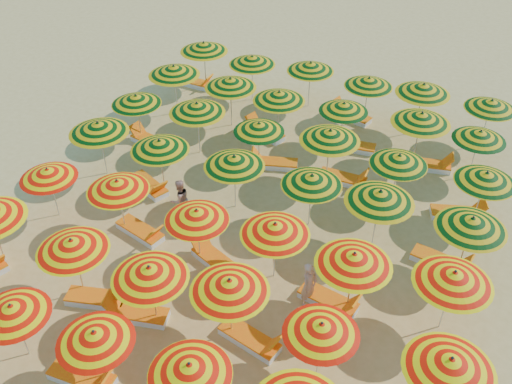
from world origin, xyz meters
TOP-DOWN VIEW (x-y plane):
  - ground at (0.00, 0.00)m, footprint 120.00×120.00m
  - umbrella_7 at (-3.53, -6.24)m, footprint 1.84×1.84m
  - umbrella_8 at (-1.20, -6.11)m, footprint 2.03×2.03m
  - umbrella_9 at (1.24, -6.03)m, footprint 2.51×2.51m
  - umbrella_13 at (-3.50, -3.92)m, footprint 2.55×2.55m
  - umbrella_14 at (-1.02, -3.99)m, footprint 2.64×2.64m
  - umbrella_15 at (1.05, -3.59)m, footprint 2.56×2.56m
  - umbrella_16 at (3.53, -3.81)m, footprint 2.35×2.35m
  - umbrella_17 at (6.43, -3.77)m, footprint 2.57×2.57m
  - umbrella_18 at (-6.43, -1.40)m, footprint 2.18×2.18m
  - umbrella_19 at (-3.92, -1.16)m, footprint 2.30×2.30m
  - umbrella_20 at (-1.05, -1.39)m, footprint 2.13×2.13m
  - umbrella_21 at (1.29, -1.14)m, footprint 2.22×2.22m
  - umbrella_22 at (3.64, -1.49)m, footprint 2.40×2.40m
  - umbrella_23 at (6.13, -1.11)m, footprint 2.10×2.10m
  - umbrella_24 at (-6.33, 1.24)m, footprint 2.18×2.18m
  - umbrella_25 at (-3.86, 1.24)m, footprint 2.36×2.36m
  - umbrella_26 at (-1.15, 1.38)m, footprint 2.11×2.11m
  - umbrella_27 at (1.47, 1.49)m, footprint 2.52×2.52m
  - umbrella_28 at (3.64, 1.33)m, footprint 2.50×2.50m
  - umbrella_29 at (6.29, 1.24)m, footprint 2.19×2.19m
  - umbrella_30 at (-6.41, 3.72)m, footprint 2.19×2.19m
  - umbrella_31 at (-3.82, 3.84)m, footprint 2.59×2.59m
  - umbrella_32 at (-1.34, 3.86)m, footprint 2.31×2.31m
  - umbrella_33 at (1.27, 3.96)m, footprint 2.55×2.55m
  - umbrella_34 at (3.72, 3.71)m, footprint 2.22×2.22m
  - umbrella_35 at (6.44, 3.80)m, footprint 2.05×2.05m
  - umbrella_36 at (-6.12, 6.16)m, footprint 2.22×2.22m
  - umbrella_37 at (-3.55, 6.16)m, footprint 2.52×2.52m
  - umbrella_38 at (-1.41, 5.98)m, footprint 2.69×2.69m
  - umbrella_39 at (1.05, 6.41)m, footprint 2.18×2.18m
  - umbrella_40 at (3.93, 6.33)m, footprint 2.35×2.35m
  - umbrella_41 at (5.99, 6.40)m, footprint 2.45×2.45m
  - umbrella_42 at (-6.08, 8.73)m, footprint 2.34×2.34m
  - umbrella_43 at (-3.66, 8.54)m, footprint 2.22×2.22m
  - umbrella_44 at (-1.15, 8.95)m, footprint 2.53×2.53m
  - umbrella_45 at (1.44, 8.62)m, footprint 2.58×2.58m
  - umbrella_46 at (3.58, 8.61)m, footprint 2.54×2.54m
  - umbrella_47 at (6.13, 8.69)m, footprint 2.26×2.26m
  - lounger_3 at (-1.70, -6.34)m, footprint 1.76×0.66m
  - lounger_8 at (-2.90, -4.07)m, footprint 1.82×1.00m
  - lounger_9 at (-1.62, -4.11)m, footprint 1.82×0.93m
  - lounger_10 at (1.65, -3.65)m, footprint 1.82×0.96m
  - lounger_11 at (-3.33, -1.16)m, footprint 1.82×1.01m
  - lounger_12 at (-0.54, -1.37)m, footprint 1.82×1.20m
  - lounger_13 at (3.14, -1.54)m, footprint 1.81×0.89m
  - lounger_14 at (-4.37, 1.03)m, footprint 1.82×1.25m
  - lounger_15 at (5.79, 1.27)m, footprint 1.81×0.88m
  - lounger_16 at (-5.90, 3.56)m, footprint 1.82×0.95m
  - lounger_17 at (-0.83, 4.08)m, footprint 1.83×1.05m
  - lounger_18 at (1.87, 4.19)m, footprint 1.74×0.60m
  - lounger_19 at (5.94, 3.84)m, footprint 1.83×1.07m
  - lounger_20 at (-2.00, 5.97)m, footprint 1.83×1.14m
  - lounger_21 at (1.56, 6.38)m, footprint 1.79×0.77m
  - lounger_22 at (4.52, 6.26)m, footprint 1.81×0.90m
  - lounger_23 at (-6.58, 8.64)m, footprint 1.76×0.68m
  - lounger_24 at (0.84, 8.64)m, footprint 1.83×1.07m
  - beachgoer_a at (2.56, -1.75)m, footprint 0.51×0.63m
  - beachgoer_b at (-2.58, 0.17)m, footprint 0.83×0.89m

SIDE VIEW (x-z plane):
  - ground at x=0.00m, z-range 0.00..0.00m
  - lounger_3 at x=-1.70m, z-range -0.19..0.50m
  - lounger_8 at x=-2.90m, z-range -0.19..0.50m
  - lounger_9 at x=-1.62m, z-range -0.19..0.50m
  - lounger_10 at x=1.65m, z-range -0.19..0.50m
  - lounger_11 at x=-3.33m, z-range -0.19..0.50m
  - lounger_12 at x=-0.54m, z-range -0.19..0.50m
  - lounger_13 at x=3.14m, z-range -0.19..0.50m
  - lounger_14 at x=-4.37m, z-range -0.19..0.50m
  - lounger_15 at x=5.79m, z-range -0.19..0.50m
  - lounger_16 at x=-5.90m, z-range -0.19..0.50m
  - lounger_17 at x=-0.83m, z-range -0.19..0.50m
  - lounger_18 at x=1.87m, z-range -0.19..0.50m
  - lounger_19 at x=5.94m, z-range -0.19..0.50m
  - lounger_20 at x=-2.00m, z-range -0.19..0.50m
  - lounger_21 at x=1.56m, z-range -0.19..0.50m
  - lounger_22 at x=4.52m, z-range -0.19..0.50m
  - lounger_23 at x=-6.58m, z-range -0.19..0.50m
  - lounger_24 at x=0.84m, z-range -0.19..0.50m
  - beachgoer_b at x=-2.58m, z-range 0.00..1.46m
  - beachgoer_a at x=2.56m, z-range 0.00..1.50m
  - umbrella_7 at x=-3.53m, z-range 0.74..2.68m
  - umbrella_18 at x=-6.43m, z-range 0.74..2.70m
  - umbrella_32 at x=-1.34m, z-range 0.74..2.70m
  - umbrella_8 at x=-1.20m, z-range 0.75..2.71m
  - umbrella_16 at x=3.53m, z-range 0.75..2.72m
  - umbrella_41 at x=5.99m, z-range 0.75..2.72m
  - umbrella_39 at x=1.05m, z-range 0.76..2.74m
  - umbrella_9 at x=1.24m, z-range 0.76..2.77m
  - umbrella_20 at x=-1.05m, z-range 0.77..2.80m
  - umbrella_34 at x=3.72m, z-range 0.77..2.81m
  - umbrella_30 at x=-6.41m, z-range 0.78..2.83m
  - umbrella_35 at x=6.44m, z-range 0.78..2.84m
  - umbrella_47 at x=6.13m, z-range 0.79..2.86m
  - umbrella_27 at x=1.47m, z-range 0.79..2.86m
  - umbrella_19 at x=-3.92m, z-range 0.79..2.87m
  - umbrella_45 at x=1.44m, z-range 0.79..2.88m
  - umbrella_13 at x=-3.50m, z-range 0.80..2.92m
  - umbrella_44 at x=-1.15m, z-range 0.81..2.93m
  - umbrella_21 at x=1.29m, z-range 0.81..2.93m
  - umbrella_43 at x=-3.66m, z-range 0.81..2.94m
  - umbrella_25 at x=-3.86m, z-range 0.81..2.95m
  - umbrella_26 at x=-1.15m, z-range 0.81..2.95m
  - umbrella_14 at x=-1.02m, z-range 0.82..2.97m
  - umbrella_38 at x=-1.41m, z-range 0.82..2.98m
  - umbrella_29 at x=6.29m, z-range 0.82..2.98m
  - umbrella_15 at x=1.05m, z-range 0.82..2.99m
  - umbrella_23 at x=6.13m, z-range 0.83..3.01m
  - umbrella_17 at x=6.43m, z-range 0.83..3.02m
  - umbrella_22 at x=3.64m, z-range 0.84..3.04m
  - umbrella_37 at x=-3.55m, z-range 0.84..3.05m
  - umbrella_31 at x=-3.82m, z-range 0.85..3.08m
  - umbrella_28 at x=3.64m, z-range 0.85..3.09m
  - umbrella_24 at x=-6.33m, z-range 0.85..3.09m
  - umbrella_33 at x=1.27m, z-range 0.85..3.10m
  - umbrella_42 at x=-6.08m, z-range 0.86..3.11m
  - umbrella_46 at x=3.58m, z-range 0.86..3.11m
  - umbrella_36 at x=-6.12m, z-range 0.86..3.12m
  - umbrella_40 at x=3.93m, z-range 0.86..3.14m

